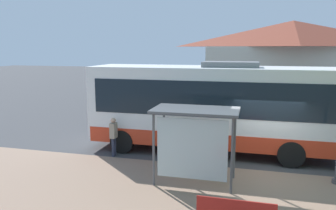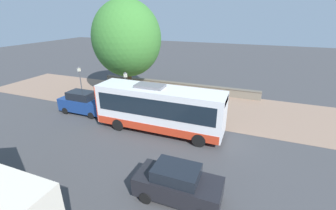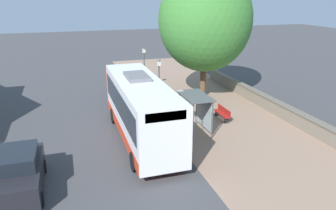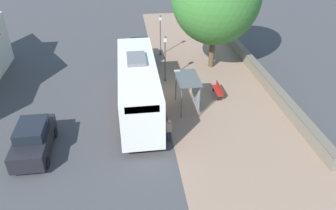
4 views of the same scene
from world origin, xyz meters
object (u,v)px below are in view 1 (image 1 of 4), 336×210
(pedestrian, at_px, (114,134))
(parked_car_far_lane, at_px, (165,103))
(bus_shelter, at_px, (195,124))
(bus, at_px, (211,106))

(pedestrian, relative_size, parked_car_far_lane, 0.37)
(bus_shelter, xyz_separation_m, parked_car_far_lane, (9.99, 3.69, -1.09))
(bus, height_order, pedestrian, bus)
(bus_shelter, distance_m, pedestrian, 4.32)
(parked_car_far_lane, bearing_deg, pedestrian, 179.98)
(bus, xyz_separation_m, bus_shelter, (-3.60, 0.08, 0.04))
(bus_shelter, height_order, parked_car_far_lane, bus_shelter)
(bus, relative_size, pedestrian, 6.36)
(bus, xyz_separation_m, parked_car_far_lane, (6.39, 3.77, -1.05))
(parked_car_far_lane, bearing_deg, bus, -149.49)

